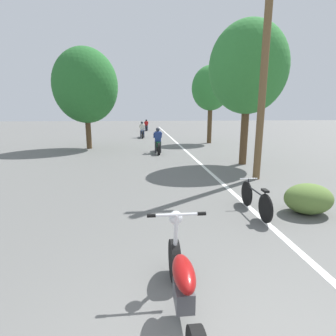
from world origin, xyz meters
name	(u,v)px	position (x,y,z in m)	size (l,w,h in m)	color
lane_stripe_edge	(188,153)	(1.85, 13.00, 0.00)	(0.14, 48.00, 0.01)	white
utility_pole	(264,69)	(3.21, 7.03, 3.65)	(1.10, 0.24, 7.12)	brown
roadside_tree_right_near	(248,68)	(3.71, 9.57, 4.04)	(3.27, 2.94, 5.95)	#513A23
roadside_tree_right_far	(211,89)	(4.19, 17.30, 3.85)	(2.70, 2.43, 5.44)	#513A23
roadside_tree_left	(85,86)	(-4.02, 15.27, 3.78)	(3.84, 3.45, 5.99)	#513A23
roadside_bush	(308,199)	(3.04, 3.88, 0.35)	(1.10, 0.88, 0.70)	#5B7A38
motorcycle_foreground	(183,286)	(-0.34, 1.05, 0.42)	(0.76, 2.13, 1.07)	black
motorcycle_rider_lead	(158,143)	(0.16, 13.10, 0.53)	(0.50, 2.01, 1.41)	black
motorcycle_rider_mid	(142,131)	(-0.66, 21.74, 0.54)	(0.50, 2.12, 1.42)	black
motorcycle_rider_far	(146,126)	(-0.12, 29.98, 0.50)	(0.50, 2.02, 1.31)	black
bicycle_parked	(256,199)	(1.83, 3.99, 0.34)	(0.44, 1.63, 0.72)	black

